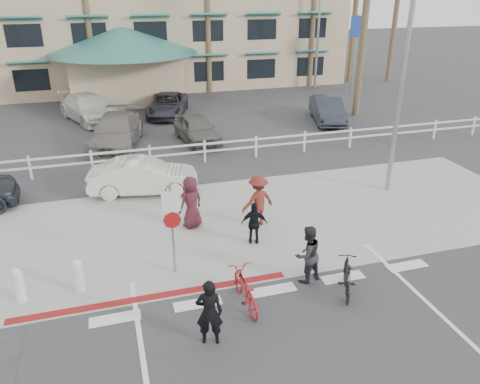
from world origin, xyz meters
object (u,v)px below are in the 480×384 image
object	(u,v)px
bike_red	(245,290)
car_white_sedan	(143,176)
bike_black	(347,276)
sign_post	(172,225)

from	to	relation	value
bike_red	car_white_sedan	world-z (taller)	car_white_sedan
bike_black	car_white_sedan	xyz separation A→B (m)	(-4.30, 7.87, 0.19)
car_white_sedan	bike_black	bearing A→B (deg)	-140.95
bike_red	car_white_sedan	xyz separation A→B (m)	(-1.66, 7.64, 0.21)
sign_post	car_white_sedan	size ratio (longest dim) A/B	0.72
sign_post	car_white_sedan	xyz separation A→B (m)	(-0.24, 5.68, -0.79)
sign_post	car_white_sedan	world-z (taller)	sign_post
bike_red	car_white_sedan	size ratio (longest dim) A/B	0.43
bike_red	bike_black	bearing A→B (deg)	173.65
bike_black	car_white_sedan	bearing A→B (deg)	-36.81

